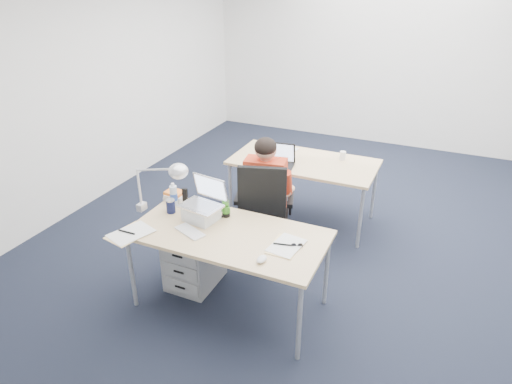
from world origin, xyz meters
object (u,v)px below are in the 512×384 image
Objects in this scene: office_chair at (264,231)px; dark_laptop at (276,156)px; drawer_pedestal_far at (266,190)px; water_bottle at (174,194)px; far_cup at (343,156)px; desk_near at (228,238)px; drawer_pedestal_near at (194,257)px; headphones at (219,212)px; cordless_phone at (185,197)px; sunglasses at (297,246)px; wireless_keyboard at (190,231)px; desk_lamp at (154,186)px; bear_figurine at (226,208)px; can_koozie at (171,206)px; computer_mouse at (262,259)px; desk_far at (304,165)px; book_stack at (175,195)px; silver_laptop at (200,201)px; seated_person at (268,194)px.

dark_laptop is (-0.13, 0.63, 0.55)m from office_chair.
water_bottle is (-0.28, -1.47, 0.56)m from drawer_pedestal_far.
office_chair is at bearing -112.12° from far_cup.
water_bottle is (-0.67, 0.23, 0.15)m from desk_near.
drawer_pedestal_near is 2.51× the size of headphones.
cordless_phone is at bearing -97.30° from drawer_pedestal_far.
office_chair is 1.05m from sunglasses.
dark_laptop is (0.14, 1.53, 0.12)m from wireless_keyboard.
bear_figurine is at bearing 6.85° from desk_lamp.
drawer_pedestal_far is 1.70m from can_koozie.
can_koozie is 0.49m from bear_figurine.
far_cup is (0.04, 2.17, 0.03)m from computer_mouse.
wireless_keyboard is at bearing -100.99° from desk_far.
office_chair reaches higher than cordless_phone.
cordless_phone is at bearing 148.25° from wireless_keyboard.
drawer_pedestal_far is at bearing -179.69° from desk_far.
office_chair is at bearing 91.16° from desk_near.
drawer_pedestal_far is 3.37× the size of bear_figurine.
desk_lamp is at bearing -88.67° from book_stack.
desk_lamp is (-0.50, -0.22, 0.25)m from headphones.
cordless_phone is 0.31× the size of desk_lamp.
drawer_pedestal_far is 1.58m from bear_figurine.
cordless_phone is at bearing -174.69° from bear_figurine.
wireless_keyboard reaches higher than drawer_pedestal_far.
headphones is 2.32× the size of far_cup.
wireless_keyboard is at bearing -34.08° from can_koozie.
wireless_keyboard is 1.71× the size of bear_figurine.
silver_laptop is 0.33m from can_koozie.
desk_far is 16.95× the size of far_cup.
bear_figurine is (-0.21, -1.47, 0.13)m from desk_far.
sunglasses is (1.19, -0.07, -0.05)m from can_koozie.
wireless_keyboard is 1.70× the size of cordless_phone.
bear_figurine is at bearing 142.72° from computer_mouse.
silver_laptop is 1.28× the size of wireless_keyboard.
dark_laptop is at bearing -50.43° from drawer_pedestal_far.
book_stack is (-0.71, -0.45, 0.46)m from office_chair.
desk_near is at bearing 160.78° from sunglasses.
seated_person is 5.78× the size of headphones.
office_chair is 0.91m from cordless_phone.
desk_near is 0.49m from computer_mouse.
desk_near is 0.39m from silver_laptop.
sunglasses is (0.17, 0.29, -0.01)m from computer_mouse.
can_koozie is at bearing -133.57° from seated_person.
seated_person is at bearing 82.23° from office_chair.
can_koozie is at bearing -64.72° from book_stack.
silver_laptop is 2.81× the size of can_koozie.
desk_near is 2.91× the size of drawer_pedestal_near.
book_stack is at bearing -119.78° from desk_far.
bear_figurine reaches higher than desk_near.
book_stack is at bearing 160.29° from silver_laptop.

